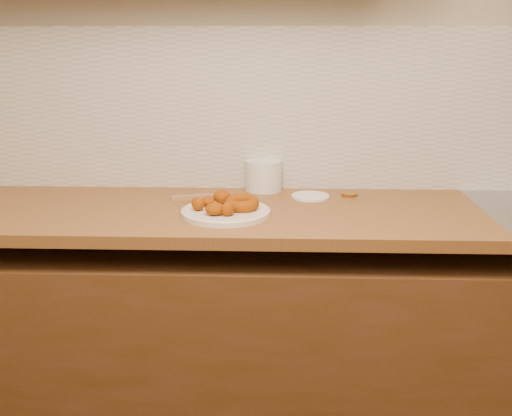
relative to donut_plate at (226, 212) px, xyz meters
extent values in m
cube|color=tan|center=(0.36, 0.39, 0.44)|extent=(4.00, 0.02, 2.70)
cube|color=#53321F|center=(0.36, 0.08, -0.52)|extent=(3.60, 0.60, 0.77)
cube|color=brown|center=(-0.29, 0.08, -0.03)|extent=(2.30, 0.62, 0.04)
cube|color=beige|center=(0.36, 0.37, 0.29)|extent=(3.60, 0.02, 0.60)
cylinder|color=silver|center=(0.00, 0.00, 0.00)|extent=(0.29, 0.29, 0.02)
torus|color=#9E4805|center=(0.05, 0.01, 0.03)|extent=(0.12, 0.12, 0.05)
ellipsoid|color=#9E4805|center=(-0.06, 0.04, 0.03)|extent=(0.06, 0.06, 0.03)
ellipsoid|color=#9E4805|center=(-0.09, -0.01, 0.03)|extent=(0.06, 0.06, 0.04)
ellipsoid|color=#9E4805|center=(-0.03, -0.06, 0.03)|extent=(0.08, 0.08, 0.04)
ellipsoid|color=#9E4805|center=(0.01, -0.07, 0.03)|extent=(0.06, 0.06, 0.05)
ellipsoid|color=#9E4805|center=(-0.02, 0.08, 0.03)|extent=(0.07, 0.06, 0.05)
cylinder|color=silver|center=(0.12, 0.33, 0.05)|extent=(0.17, 0.17, 0.11)
cylinder|color=white|center=(0.29, 0.23, 0.00)|extent=(0.18, 0.18, 0.01)
cylinder|color=#AE7429|center=(0.43, 0.26, 0.00)|extent=(0.07, 0.07, 0.01)
cube|color=#966B44|center=(-0.12, 0.20, 0.00)|extent=(0.18, 0.07, 0.01)
camera|label=1|loc=(0.17, -1.88, 0.55)|focal=42.00mm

